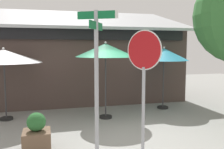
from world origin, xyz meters
TOP-DOWN VIEW (x-y plane):
  - ground_plane at (0.00, 0.00)m, footprint 28.00×28.00m
  - cafe_building at (-0.69, 5.63)m, footprint 9.69×4.84m
  - street_sign_post at (-1.26, -1.49)m, footprint 0.78×0.73m
  - stop_sign at (-0.31, -1.82)m, footprint 0.50×0.69m
  - patio_umbrella_ivory_left at (-3.65, 2.41)m, footprint 2.53×2.53m
  - patio_umbrella_forest_green_center at (-0.29, 1.75)m, footprint 2.08×2.08m
  - patio_umbrella_teal_right at (2.31, 2.55)m, footprint 1.97×1.97m
  - sidewalk_planter at (-2.55, -0.60)m, footprint 0.65×0.65m

SIDE VIEW (x-z plane):
  - ground_plane at x=0.00m, z-range -0.10..0.00m
  - sidewalk_planter at x=-2.55m, z-range -0.08..0.86m
  - cafe_building at x=-0.69m, z-range -0.48..4.04m
  - street_sign_post at x=-1.26m, z-range 0.34..3.59m
  - stop_sign at x=-0.31m, z-range 0.59..3.43m
  - patio_umbrella_ivory_left at x=-3.65m, z-range 0.94..3.42m
  - patio_umbrella_teal_right at x=2.31m, z-range 0.93..3.45m
  - patio_umbrella_forest_green_center at x=-0.29m, z-range 1.02..3.71m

